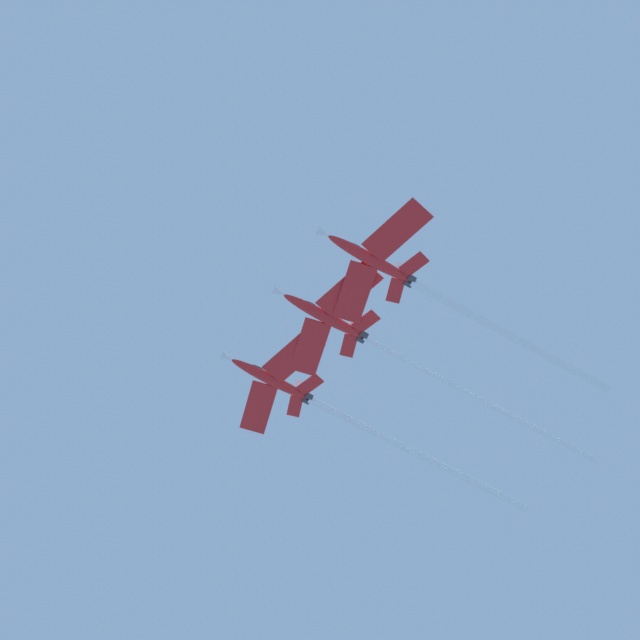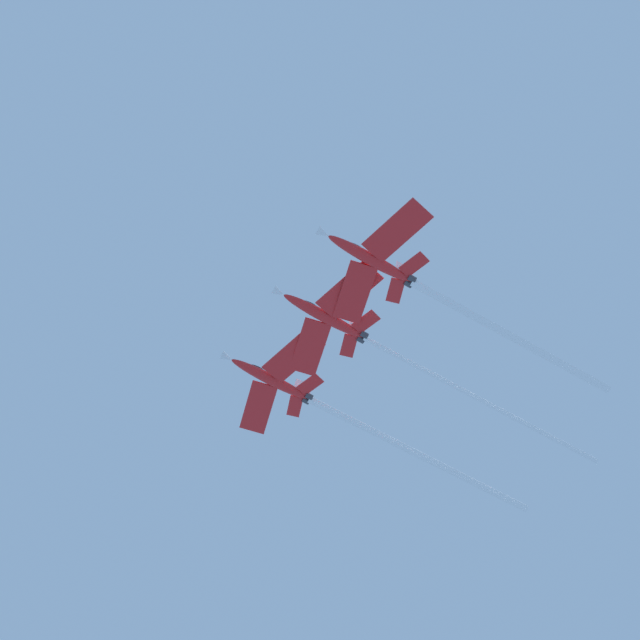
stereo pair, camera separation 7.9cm
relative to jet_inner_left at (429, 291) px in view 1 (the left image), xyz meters
name	(u,v)px [view 1 (the left image)]	position (x,y,z in m)	size (l,w,h in m)	color
jet_inner_left	(429,291)	(0.00, 0.00, 0.00)	(20.13, 42.88, 8.51)	red
jet_centre	(370,341)	(10.82, 3.19, 0.91)	(20.12, 50.04, 8.91)	red
jet_inner_right	(337,413)	(24.20, 2.08, 0.80)	(20.13, 48.91, 8.53)	red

